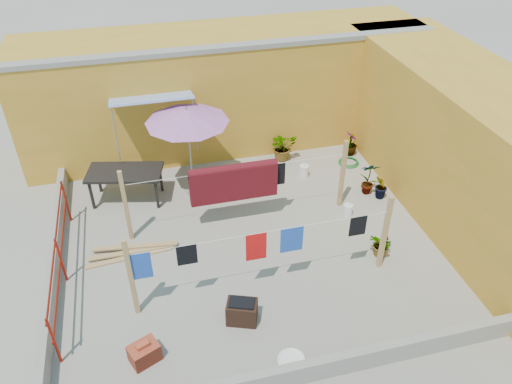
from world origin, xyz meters
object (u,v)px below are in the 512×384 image
(water_jug_b, at_px, (304,171))
(patio_umbrella, at_px, (187,116))
(white_basin, at_px, (291,360))
(plant_back_a, at_px, (283,146))
(green_hose, at_px, (349,162))
(brazier, at_px, (242,311))
(water_jug_a, at_px, (348,210))
(outdoor_table, at_px, (125,174))
(brick_stack, at_px, (144,353))

(water_jug_b, bearing_deg, patio_umbrella, 179.48)
(white_basin, xyz_separation_m, plant_back_a, (1.78, 6.39, 0.36))
(patio_umbrella, xyz_separation_m, green_hose, (4.36, 0.27, -2.09))
(brazier, bearing_deg, water_jug_a, 38.06)
(patio_umbrella, height_order, plant_back_a, patio_umbrella)
(outdoor_table, xyz_separation_m, brazier, (1.86, -4.42, -0.51))
(brick_stack, relative_size, water_jug_b, 1.58)
(outdoor_table, bearing_deg, plant_back_a, 11.58)
(white_basin, height_order, water_jug_b, water_jug_b)
(brazier, height_order, green_hose, brazier)
(white_basin, distance_m, water_jug_b, 5.80)
(brick_stack, xyz_separation_m, green_hose, (5.92, 5.04, -0.15))
(brick_stack, bearing_deg, brazier, 13.11)
(brazier, relative_size, water_jug_b, 1.73)
(brick_stack, relative_size, plant_back_a, 0.74)
(white_basin, bearing_deg, outdoor_table, 114.20)
(outdoor_table, xyz_separation_m, water_jug_a, (5.03, -1.94, -0.60))
(outdoor_table, height_order, water_jug_a, outdoor_table)
(water_jug_a, bearing_deg, outdoor_table, 158.85)
(patio_umbrella, distance_m, water_jug_a, 4.38)
(outdoor_table, bearing_deg, brazier, -67.13)
(patio_umbrella, xyz_separation_m, outdoor_table, (-1.60, 0.08, -1.38))
(water_jug_a, bearing_deg, green_hose, 66.26)
(brick_stack, distance_m, green_hose, 7.77)
(brick_stack, relative_size, green_hose, 1.04)
(brick_stack, bearing_deg, outdoor_table, 90.56)
(green_hose, bearing_deg, brick_stack, -139.60)
(patio_umbrella, distance_m, brazier, 4.74)
(brazier, height_order, white_basin, brazier)
(green_hose, relative_size, plant_back_a, 0.71)
(white_basin, height_order, plant_back_a, plant_back_a)
(brazier, relative_size, water_jug_a, 1.96)
(brazier, height_order, water_jug_b, brazier)
(water_jug_a, relative_size, green_hose, 0.58)
(water_jug_a, height_order, plant_back_a, plant_back_a)
(water_jug_a, bearing_deg, white_basin, -125.48)
(brick_stack, relative_size, brazier, 0.91)
(water_jug_b, bearing_deg, brazier, -121.89)
(patio_umbrella, bearing_deg, brick_stack, -108.09)
(brazier, bearing_deg, brick_stack, -166.89)
(patio_umbrella, bearing_deg, plant_back_a, 19.68)
(patio_umbrella, height_order, water_jug_b, patio_umbrella)
(outdoor_table, xyz_separation_m, white_basin, (2.48, -5.52, -0.71))
(water_jug_a, height_order, water_jug_b, water_jug_b)
(outdoor_table, distance_m, brick_stack, 4.88)
(brazier, bearing_deg, white_basin, -60.70)
(brazier, distance_m, green_hose, 6.18)
(water_jug_b, bearing_deg, outdoor_table, 178.70)
(water_jug_a, xyz_separation_m, plant_back_a, (-0.77, 2.82, 0.26))
(green_hose, xyz_separation_m, plant_back_a, (-1.71, 0.68, 0.37))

